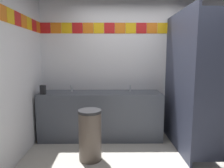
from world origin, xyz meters
name	(u,v)px	position (x,y,z in m)	size (l,w,h in m)	color
wall_back	(140,61)	(0.00, 1.50, 1.44)	(3.87, 0.09, 2.87)	silver
vanity_counter	(101,115)	(-0.77, 1.17, 0.44)	(2.22, 0.58, 0.87)	#4C515B
faucet_left	(71,89)	(-1.33, 1.26, 0.92)	(0.04, 0.10, 0.14)	silver
faucet_right	(130,89)	(-0.22, 1.26, 0.92)	(0.04, 0.10, 0.14)	silver
soap_dispenser	(43,90)	(-1.78, 1.00, 0.95)	(0.09, 0.09, 0.16)	black
stall_divider	(195,84)	(0.68, 0.52, 1.12)	(0.92, 1.37, 2.24)	#33384C
toilet	(200,123)	(1.07, 1.10, 0.30)	(0.39, 0.49, 0.74)	white
trash_bin	(90,135)	(-0.90, 0.35, 0.38)	(0.34, 0.34, 0.76)	brown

